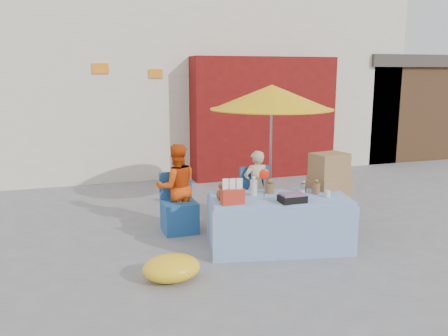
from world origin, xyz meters
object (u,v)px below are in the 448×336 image
object	(u,v)px
umbrella	(272,98)
box_stack	(328,198)
chair_left	(179,214)
vendor_beige	(256,186)
vendor_orange	(177,187)
chair_right	(259,207)
market_table	(278,222)

from	to	relation	value
umbrella	box_stack	bearing A→B (deg)	-70.30
chair_left	vendor_beige	world-z (taller)	vendor_beige
vendor_orange	umbrella	xyz separation A→B (m)	(1.55, 0.15, 1.26)
vendor_orange	vendor_beige	distance (m)	1.25
vendor_orange	box_stack	size ratio (longest dim) A/B	1.07
chair_right	umbrella	size ratio (longest dim) A/B	0.41
chair_left	box_stack	bearing A→B (deg)	-23.45
chair_right	vendor_orange	size ratio (longest dim) A/B	0.67
chair_left	vendor_beige	xyz separation A→B (m)	(1.25, 0.13, 0.30)
chair_left	chair_right	xyz separation A→B (m)	(1.25, 0.00, 0.00)
market_table	vendor_beige	world-z (taller)	vendor_beige
umbrella	box_stack	size ratio (longest dim) A/B	1.76
chair_right	vendor_beige	size ratio (longest dim) A/B	0.77
market_table	chair_right	distance (m)	1.07
market_table	chair_right	size ratio (longest dim) A/B	2.30
market_table	chair_right	world-z (taller)	market_table
market_table	vendor_orange	xyz separation A→B (m)	(-1.09, 1.19, 0.27)
market_table	chair_left	xyz separation A→B (m)	(-1.09, 1.05, -0.10)
chair_right	vendor_orange	xyz separation A→B (m)	(-1.25, 0.13, 0.38)
vendor_beige	vendor_orange	bearing A→B (deg)	-0.43
market_table	umbrella	bearing A→B (deg)	82.47
market_table	umbrella	size ratio (longest dim) A/B	0.94
chair_left	umbrella	bearing A→B (deg)	9.96
market_table	vendor_orange	distance (m)	1.63
umbrella	vendor_orange	bearing A→B (deg)	-174.47
vendor_beige	umbrella	distance (m)	1.38
chair_right	box_stack	bearing A→B (deg)	-50.28
chair_right	vendor_beige	xyz separation A→B (m)	(0.00, 0.13, 0.30)
chair_right	vendor_orange	bearing A→B (deg)	173.45
chair_left	vendor_orange	world-z (taller)	vendor_orange
box_stack	vendor_orange	bearing A→B (deg)	153.71
umbrella	box_stack	xyz separation A→B (m)	(0.40, -1.11, -1.34)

